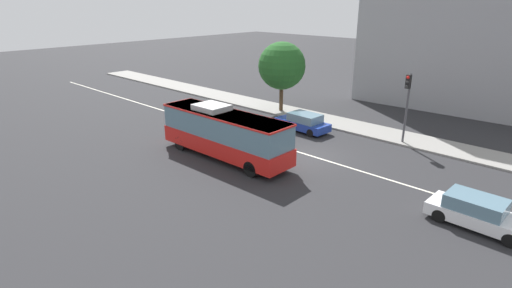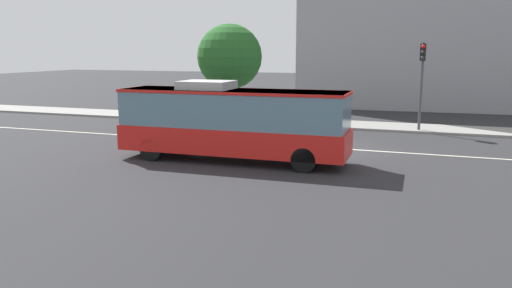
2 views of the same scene
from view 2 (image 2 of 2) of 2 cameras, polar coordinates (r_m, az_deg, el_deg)
ground_plane at (r=24.90m, az=9.45°, el=-0.55°), size 160.00×160.00×0.00m
sidewalk_kerb at (r=32.44m, az=11.78°, el=2.08°), size 80.00×3.27×0.14m
lane_centre_line at (r=24.90m, az=9.45°, el=-0.54°), size 76.00×0.16×0.01m
transit_bus at (r=21.65m, az=-2.71°, el=2.76°), size 10.03×2.63×3.46m
sedan_blue at (r=29.54m, az=3.81°, el=2.74°), size 4.57×1.99×1.46m
traffic_light_near_corner at (r=30.68m, az=18.36°, el=7.85°), size 0.33×0.62×5.20m
street_tree_kerbside_left at (r=34.04m, az=-3.02°, el=9.87°), size 4.34×4.34×6.51m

